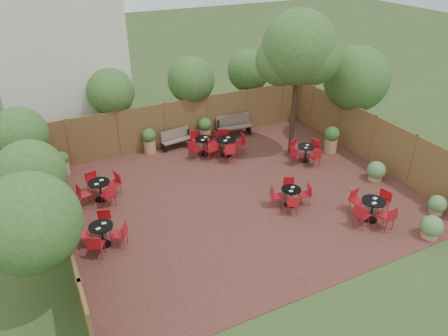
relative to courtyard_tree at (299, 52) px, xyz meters
name	(u,v)px	position (x,y,z in m)	size (l,w,h in m)	color
ground	(240,196)	(-3.50, -2.03, -4.29)	(80.00, 80.00, 0.00)	#354F23
courtyard_paving	(240,196)	(-3.50, -2.03, -4.28)	(12.00, 10.00, 0.02)	#351A16
fence_back	(187,121)	(-3.50, 2.97, -3.29)	(12.00, 0.08, 2.00)	#52371E
fence_left	(61,217)	(-9.50, -2.03, -3.29)	(0.08, 10.00, 2.00)	#52371E
fence_right	(372,139)	(2.50, -2.03, -3.29)	(0.08, 10.00, 2.00)	#52371E
neighbour_building	(58,48)	(-8.00, 5.97, -0.29)	(5.00, 4.00, 8.00)	beige
overhang_foliage	(207,105)	(-3.72, 0.32, -1.61)	(15.85, 10.45, 2.78)	#2B571C
courtyard_tree	(299,52)	(0.00, 0.00, 0.00)	(2.94, 2.87, 5.88)	black
park_bench_left	(176,139)	(-4.19, 2.59, -3.84)	(1.41, 0.62, 0.84)	brown
park_bench_right	(234,125)	(-1.36, 2.61, -3.76)	(1.65, 0.67, 0.99)	brown
bistro_tables	(229,177)	(-3.60, -1.29, -3.85)	(10.07, 8.26, 0.90)	black
planters	(208,140)	(-3.14, 1.59, -3.68)	(11.07, 3.99, 1.16)	#A57B52
low_shrubs	(409,198)	(1.35, -5.18, -3.93)	(1.88, 4.05, 0.75)	#A57B52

